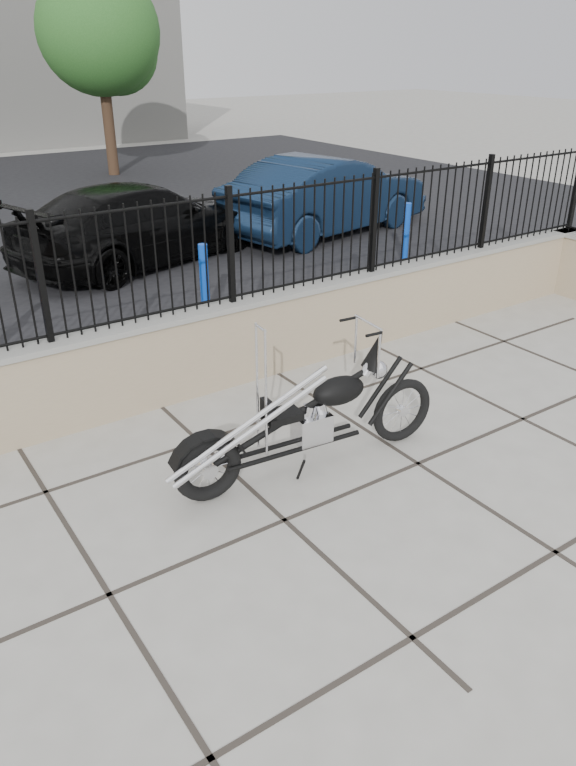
{
  "coord_description": "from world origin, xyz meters",
  "views": [
    {
      "loc": [
        -2.52,
        -3.74,
        3.49
      ],
      "look_at": [
        0.59,
        0.82,
        0.76
      ],
      "focal_mm": 32.0,
      "sensor_mm": 36.0,
      "label": 1
    }
  ],
  "objects": [
    {
      "name": "tree_right",
      "position": [
        5.14,
        16.82,
        4.01
      ],
      "size": [
        3.39,
        3.39,
        5.72
      ],
      "rotation": [
        0.0,
        0.0,
        0.29
      ],
      "color": "#382619",
      "rests_on": "ground_plane"
    },
    {
      "name": "car_black",
      "position": [
        2.1,
        7.64,
        0.69
      ],
      "size": [
        5.13,
        3.25,
        1.38
      ],
      "primitive_type": "imported",
      "rotation": [
        0.0,
        0.0,
        1.87
      ],
      "color": "black",
      "rests_on": "parking_lot"
    },
    {
      "name": "bollard_c",
      "position": [
        6.03,
        5.05,
        0.51
      ],
      "size": [
        0.15,
        0.15,
        1.03
      ],
      "primitive_type": "cylinder",
      "rotation": [
        0.0,
        0.0,
        0.29
      ],
      "color": "#0C2FB7",
      "rests_on": "ground_plane"
    },
    {
      "name": "ground_plane",
      "position": [
        0.0,
        0.0,
        0.0
      ],
      "size": [
        90.0,
        90.0,
        0.0
      ],
      "primitive_type": "plane",
      "color": "#99968E",
      "rests_on": "ground"
    },
    {
      "name": "iron_fence",
      "position": [
        0.0,
        2.5,
        1.56
      ],
      "size": [
        14.0,
        0.08,
        1.2
      ],
      "primitive_type": "cube",
      "color": "black",
      "rests_on": "retaining_wall"
    },
    {
      "name": "bollard_b",
      "position": [
        1.68,
        4.49,
        0.53
      ],
      "size": [
        0.16,
        0.16,
        1.07
      ],
      "primitive_type": "cylinder",
      "rotation": [
        0.0,
        0.0,
        0.29
      ],
      "color": "blue",
      "rests_on": "ground_plane"
    },
    {
      "name": "chopper_motorcycle",
      "position": [
        0.59,
        0.52,
        0.76
      ],
      "size": [
        2.56,
        0.69,
        1.52
      ],
      "primitive_type": null,
      "rotation": [
        0.0,
        0.0,
        -0.1
      ],
      "color": "black",
      "rests_on": "ground_plane"
    },
    {
      "name": "retaining_wall",
      "position": [
        0.0,
        2.5,
        0.48
      ],
      "size": [
        14.0,
        0.36,
        0.96
      ],
      "primitive_type": "cube",
      "color": "gray",
      "rests_on": "ground_plane"
    },
    {
      "name": "car_blue",
      "position": [
        6.08,
        7.46,
        0.78
      ],
      "size": [
        4.93,
        2.51,
        1.55
      ],
      "primitive_type": "imported",
      "rotation": [
        0.0,
        0.0,
        1.76
      ],
      "color": "#0F2038",
      "rests_on": "parking_lot"
    }
  ]
}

